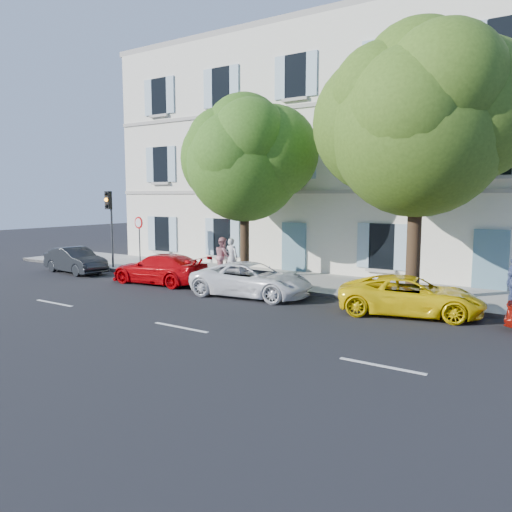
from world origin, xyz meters
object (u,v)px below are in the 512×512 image
Objects in this scene: car_dark_sedan at (75,260)px; car_yellow_supercar at (411,296)px; car_red_coupe at (160,269)px; tree_left at (244,164)px; road_sign at (139,231)px; car_white_coupe at (252,280)px; tree_right at (418,130)px; pedestrian_a at (231,257)px; pedestrian_b at (223,256)px; traffic_light at (110,212)px.

car_dark_sedan reaches higher than car_yellow_supercar.
tree_left is at bearing 128.78° from car_red_coupe.
road_sign reaches higher than car_yellow_supercar.
car_red_coupe reaches higher than car_white_coupe.
car_red_coupe is 1.72× the size of road_sign.
tree_right reaches higher than road_sign.
car_dark_sedan is 5.65m from car_red_coupe.
tree_right is 14.29m from road_sign.
pedestrian_a is (-0.82, 0.11, -4.16)m from tree_left.
tree_right is (-0.40, 1.55, 5.39)m from car_yellow_supercar.
tree_right is at bearing -5.41° from tree_left.
tree_right reaches higher than pedestrian_a.
pedestrian_b is (1.48, 2.58, 0.38)m from car_red_coupe.
traffic_light is (-9.75, 1.58, 2.32)m from car_white_coupe.
car_yellow_supercar is (5.90, 0.37, -0.02)m from car_white_coupe.
tree_right is at bearing -0.82° from road_sign.
car_white_coupe is 8.61m from road_sign.
car_white_coupe is at bearing 84.57° from car_red_coupe.
car_dark_sedan is 0.83× the size of car_white_coupe.
pedestrian_b reaches higher than pedestrian_a.
pedestrian_b is (-3.40, 2.69, 0.39)m from car_white_coupe.
car_white_coupe is 7.92m from tree_right.
traffic_light is 2.19× the size of pedestrian_b.
car_yellow_supercar is at bearing -75.44° from tree_right.
car_dark_sedan is 16.43m from car_yellow_supercar.
road_sign is (2.30, 2.11, 1.40)m from car_dark_sedan.
car_yellow_supercar is 9.19m from pedestrian_a.
traffic_light is 1.48× the size of road_sign.
tree_right is at bearing 1.27° from traffic_light.
tree_left reaches higher than car_yellow_supercar.
car_red_coupe is 4.88m from car_white_coupe.
road_sign is 1.48× the size of pedestrian_b.
car_yellow_supercar is 2.54× the size of pedestrian_b.
pedestrian_a reaches higher than car_white_coupe.
car_red_coupe is at bearing 77.60° from car_yellow_supercar.
car_dark_sedan is at bearing 77.43° from car_yellow_supercar.
car_dark_sedan is 2.18× the size of pedestrian_b.
tree_left reaches higher than pedestrian_b.
car_dark_sedan is 9.89m from tree_left.
road_sign is (-3.35, 2.01, 1.39)m from car_red_coupe.
car_dark_sedan is 0.49× the size of tree_left.
traffic_light reaches higher than car_red_coupe.
pedestrian_a reaches higher than car_yellow_supercar.
tree_left reaches higher than car_red_coupe.
car_yellow_supercar is 2.58× the size of pedestrian_a.
car_dark_sedan is 3.42m from road_sign.
tree_left is 0.85× the size of tree_right.
car_white_coupe is (10.53, -0.01, 0.01)m from car_dark_sedan.
car_yellow_supercar is 0.58× the size of tree_left.
road_sign is at bearing 48.71° from pedestrian_b.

